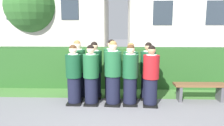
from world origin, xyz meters
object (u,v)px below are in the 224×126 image
(student_front_row_3, at_px, (130,76))
(student_rear_row_2, at_px, (112,71))
(student_front_row_2, at_px, (113,75))
(student_rear_row_0, at_px, (78,71))
(wooden_bench, at_px, (200,88))
(student_front_row_1, at_px, (91,76))
(student_rear_row_4, at_px, (148,72))
(student_rear_row_3, at_px, (130,72))
(student_front_row_0, at_px, (74,76))
(student_rear_row_1, at_px, (95,71))
(student_in_red_blazer, at_px, (151,77))

(student_front_row_3, xyz_separation_m, student_rear_row_2, (-0.50, 0.47, 0.05))
(student_front_row_2, height_order, student_rear_row_0, student_front_row_2)
(wooden_bench, bearing_deg, student_front_row_1, -173.32)
(student_rear_row_4, distance_m, wooden_bench, 1.47)
(student_rear_row_3, distance_m, wooden_bench, 1.93)
(student_front_row_2, height_order, student_rear_row_3, student_front_row_2)
(student_front_row_1, bearing_deg, student_front_row_2, 0.26)
(student_front_row_2, bearing_deg, student_front_row_3, 0.61)
(student_rear_row_0, bearing_deg, student_rear_row_2, -0.63)
(student_front_row_0, bearing_deg, student_rear_row_0, 88.80)
(student_rear_row_0, bearing_deg, student_rear_row_3, -0.03)
(student_front_row_1, relative_size, student_rear_row_4, 0.98)
(student_front_row_0, height_order, wooden_bench, student_front_row_0)
(student_front_row_2, distance_m, student_rear_row_2, 0.48)
(student_front_row_0, bearing_deg, student_rear_row_1, 46.82)
(wooden_bench, bearing_deg, student_rear_row_2, 176.76)
(student_rear_row_3, height_order, wooden_bench, student_rear_row_3)
(student_front_row_2, bearing_deg, student_rear_row_1, 136.10)
(student_in_red_blazer, bearing_deg, student_rear_row_1, 159.24)
(student_rear_row_2, bearing_deg, student_rear_row_3, 1.04)
(student_front_row_0, distance_m, student_rear_row_4, 2.02)
(student_rear_row_1, height_order, student_rear_row_3, student_rear_row_1)
(student_front_row_3, relative_size, student_rear_row_0, 0.95)
(student_front_row_0, height_order, student_in_red_blazer, student_front_row_0)
(student_rear_row_2, xyz_separation_m, student_rear_row_4, (1.01, -0.01, -0.04))
(student_rear_row_0, height_order, student_rear_row_3, student_rear_row_0)
(student_front_row_0, xyz_separation_m, student_front_row_3, (1.46, -0.00, 0.01))
(student_front_row_1, height_order, student_rear_row_3, student_rear_row_3)
(student_front_row_1, height_order, student_rear_row_2, student_rear_row_2)
(wooden_bench, bearing_deg, student_in_red_blazer, -164.40)
(student_front_row_1, relative_size, student_rear_row_0, 0.95)
(student_rear_row_0, bearing_deg, student_front_row_1, -48.01)
(student_front_row_0, relative_size, student_rear_row_1, 0.97)
(student_in_red_blazer, bearing_deg, student_rear_row_0, 164.69)
(student_front_row_0, distance_m, student_in_red_blazer, 1.98)
(student_in_red_blazer, bearing_deg, student_front_row_3, 173.90)
(student_front_row_3, distance_m, student_rear_row_4, 0.69)
(student_in_red_blazer, distance_m, student_rear_row_3, 0.72)
(wooden_bench, bearing_deg, student_rear_row_1, 176.51)
(student_in_red_blazer, height_order, student_rear_row_4, student_rear_row_4)
(student_rear_row_0, distance_m, student_rear_row_2, 0.95)
(student_front_row_0, bearing_deg, student_rear_row_4, 13.22)
(student_rear_row_4, bearing_deg, student_rear_row_1, 178.13)
(student_rear_row_2, height_order, wooden_bench, student_rear_row_2)
(student_front_row_2, relative_size, student_in_red_blazer, 1.07)
(student_front_row_2, xyz_separation_m, student_rear_row_1, (-0.54, 0.52, -0.03))
(student_front_row_1, distance_m, wooden_bench, 2.97)
(student_rear_row_0, bearing_deg, student_front_row_2, -25.85)
(student_front_row_0, bearing_deg, student_front_row_3, -0.07)
(student_front_row_1, xyz_separation_m, student_rear_row_1, (0.03, 0.52, 0.02))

